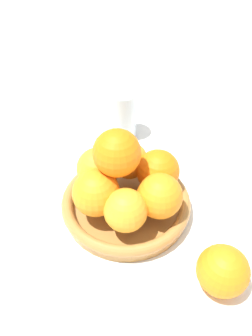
# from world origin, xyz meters

# --- Properties ---
(ground_plane) EXTENTS (4.00, 4.00, 0.00)m
(ground_plane) POSITION_xyz_m (0.00, 0.00, 0.00)
(ground_plane) COLOR white
(fruit_bowl) EXTENTS (0.24, 0.24, 0.04)m
(fruit_bowl) POSITION_xyz_m (0.00, 0.00, 0.02)
(fruit_bowl) COLOR #A57238
(fruit_bowl) RESTS_ON ground_plane
(orange_pile) EXTENTS (0.20, 0.20, 0.14)m
(orange_pile) POSITION_xyz_m (0.00, -0.00, 0.08)
(orange_pile) COLOR orange
(orange_pile) RESTS_ON fruit_bowl
(stray_orange) EXTENTS (0.08, 0.08, 0.08)m
(stray_orange) POSITION_xyz_m (0.21, 0.02, 0.04)
(stray_orange) COLOR orange
(stray_orange) RESTS_ON ground_plane
(drinking_glass) EXTENTS (0.07, 0.07, 0.11)m
(drinking_glass) POSITION_xyz_m (-0.19, 0.14, 0.06)
(drinking_glass) COLOR silver
(drinking_glass) RESTS_ON ground_plane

